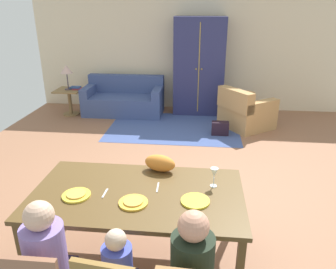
% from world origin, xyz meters
% --- Properties ---
extents(ground_plane, '(7.22, 6.14, 0.02)m').
position_xyz_m(ground_plane, '(0.00, 0.47, -0.01)').
color(ground_plane, '#906145').
extents(back_wall, '(7.22, 0.10, 2.70)m').
position_xyz_m(back_wall, '(0.00, 3.59, 1.35)').
color(back_wall, beige).
rests_on(back_wall, ground_plane).
extents(dining_table, '(1.90, 1.06, 0.76)m').
position_xyz_m(dining_table, '(-0.25, -1.59, 0.70)').
color(dining_table, brown).
rests_on(dining_table, ground_plane).
extents(plate_near_man, '(0.25, 0.25, 0.02)m').
position_xyz_m(plate_near_man, '(-0.77, -1.71, 0.77)').
color(plate_near_man, yellow).
rests_on(plate_near_man, dining_table).
extents(pizza_near_man, '(0.17, 0.17, 0.01)m').
position_xyz_m(pizza_near_man, '(-0.77, -1.71, 0.78)').
color(pizza_near_man, gold).
rests_on(pizza_near_man, plate_near_man).
extents(plate_near_child, '(0.25, 0.25, 0.02)m').
position_xyz_m(plate_near_child, '(-0.25, -1.77, 0.77)').
color(plate_near_child, yellow).
rests_on(plate_near_child, dining_table).
extents(pizza_near_child, '(0.17, 0.17, 0.01)m').
position_xyz_m(pizza_near_child, '(-0.25, -1.77, 0.78)').
color(pizza_near_child, gold).
rests_on(pizza_near_child, plate_near_child).
extents(plate_near_woman, '(0.25, 0.25, 0.02)m').
position_xyz_m(plate_near_woman, '(0.27, -1.69, 0.77)').
color(plate_near_woman, yellow).
rests_on(plate_near_woman, dining_table).
extents(wine_glass, '(0.07, 0.07, 0.19)m').
position_xyz_m(wine_glass, '(0.43, -1.41, 0.89)').
color(wine_glass, silver).
rests_on(wine_glass, dining_table).
extents(fork, '(0.02, 0.15, 0.01)m').
position_xyz_m(fork, '(-0.54, -1.64, 0.76)').
color(fork, silver).
rests_on(fork, dining_table).
extents(knife, '(0.02, 0.17, 0.01)m').
position_xyz_m(knife, '(-0.08, -1.49, 0.76)').
color(knife, silver).
rests_on(knife, dining_table).
extents(person_man, '(0.30, 0.40, 1.11)m').
position_xyz_m(person_man, '(-0.77, -2.31, 0.51)').
color(person_man, '#322E51').
rests_on(person_man, ground_plane).
extents(cat, '(0.35, 0.23, 0.17)m').
position_xyz_m(cat, '(-0.10, -1.16, 0.84)').
color(cat, orange).
rests_on(cat, dining_table).
extents(area_rug, '(2.60, 1.80, 0.01)m').
position_xyz_m(area_rug, '(-0.25, 2.12, 0.00)').
color(area_rug, '#3F528B').
rests_on(area_rug, ground_plane).
extents(couch, '(1.75, 0.86, 0.82)m').
position_xyz_m(couch, '(-1.46, 2.98, 0.30)').
color(couch, '#3C4E82').
rests_on(couch, ground_plane).
extents(armchair, '(1.20, 1.19, 0.82)m').
position_xyz_m(armchair, '(1.17, 2.29, 0.32)').
color(armchair, tan).
rests_on(armchair, ground_plane).
extents(armoire, '(1.10, 0.59, 2.10)m').
position_xyz_m(armoire, '(0.21, 3.20, 1.05)').
color(armoire, navy).
rests_on(armoire, ground_plane).
extents(side_table, '(0.56, 0.56, 0.58)m').
position_xyz_m(side_table, '(-2.64, 2.72, 0.38)').
color(side_table, olive).
rests_on(side_table, ground_plane).
extents(table_lamp, '(0.26, 0.26, 0.54)m').
position_xyz_m(table_lamp, '(-2.64, 2.72, 1.01)').
color(table_lamp, '#433844').
rests_on(table_lamp, side_table).
extents(book_lower, '(0.22, 0.16, 0.03)m').
position_xyz_m(book_lower, '(-2.43, 2.74, 0.59)').
color(book_lower, maroon).
rests_on(book_lower, side_table).
extents(book_upper, '(0.22, 0.16, 0.03)m').
position_xyz_m(book_upper, '(-2.50, 2.77, 0.62)').
color(book_upper, navy).
rests_on(book_upper, book_lower).
extents(handbag, '(0.32, 0.16, 0.26)m').
position_xyz_m(handbag, '(0.67, 1.82, 0.13)').
color(handbag, black).
rests_on(handbag, ground_plane).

